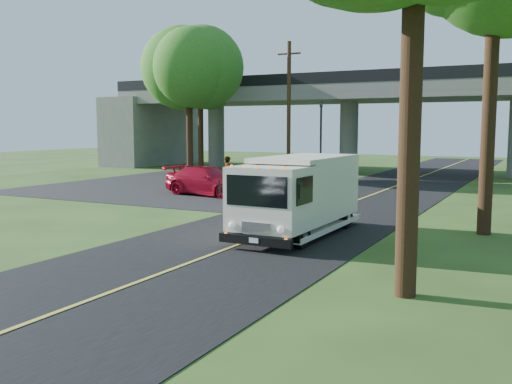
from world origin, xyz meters
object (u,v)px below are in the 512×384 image
Objects in this scene: pedestrian at (228,174)px; tree_left_lot at (190,60)px; tree_left_far at (201,76)px; step_van at (298,193)px; utility_pole at (289,110)px; traffic_signal at (321,131)px; red_sedan at (209,181)px.

tree_left_lot is at bearing -7.47° from pedestrian.
step_van is at bearing -50.85° from tree_left_far.
step_van is at bearing -64.83° from utility_pole.
utility_pole is at bearing 115.90° from step_van.
tree_left_far is (-9.29, 3.84, 2.86)m from utility_pole.
utility_pole is 10.45m from tree_left_far.
traffic_signal is 1.04× the size of red_sedan.
tree_left_far reaches higher than step_van.
tree_left_far reaches higher than red_sedan.
pedestrian is at bearing -51.83° from tree_left_far.
traffic_signal is at bearing 53.13° from utility_pole.
tree_left_lot reaches higher than step_van.
tree_left_lot is 5.54× the size of pedestrian.
traffic_signal is 0.58× the size of utility_pole.
utility_pole reaches higher than pedestrian.
red_sedan is (9.45, -13.94, -6.72)m from tree_left_far.
utility_pole is 0.91× the size of tree_left_far.
traffic_signal is 12.43m from red_sedan.
red_sedan is at bearing -50.92° from tree_left_lot.
tree_left_far is (-10.79, 1.84, 4.25)m from traffic_signal.
step_van is at bearing -70.84° from traffic_signal.
red_sedan is (-8.27, 7.83, -0.64)m from step_van.
utility_pole reaches higher than step_van.
step_van is 3.17× the size of pedestrian.
tree_left_lot is 1.74× the size of step_van.
red_sedan is (6.45, -7.94, -7.17)m from tree_left_lot.
tree_left_far is at bearing 42.72° from red_sedan.
tree_left_lot is 11.18m from pedestrian.
tree_left_lot is at bearing 47.68° from red_sedan.
step_van is (6.93, -19.93, -1.83)m from traffic_signal.
step_van reaches higher than red_sedan.
utility_pole reaches higher than red_sedan.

